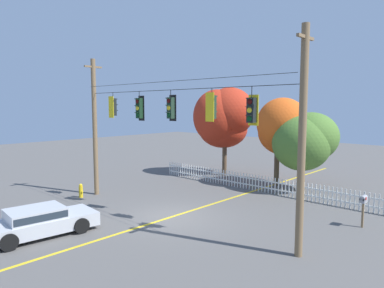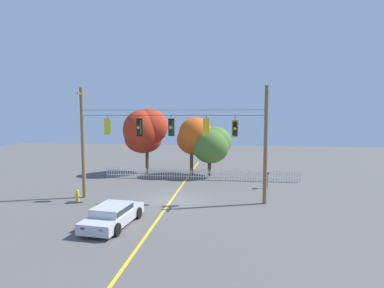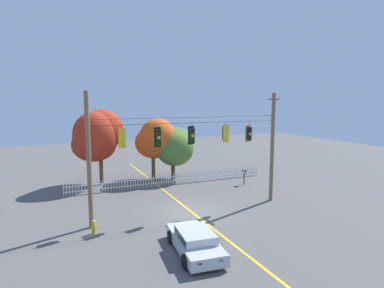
% 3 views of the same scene
% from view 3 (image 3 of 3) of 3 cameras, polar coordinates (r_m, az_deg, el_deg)
% --- Properties ---
extents(ground, '(80.00, 80.00, 0.00)m').
position_cam_3_polar(ground, '(21.87, -0.04, -11.92)').
color(ground, '#565451').
extents(lane_centerline_stripe, '(0.16, 36.00, 0.01)m').
position_cam_3_polar(lane_centerline_stripe, '(21.87, -0.04, -11.91)').
color(lane_centerline_stripe, gold).
rests_on(lane_centerline_stripe, ground).
extents(signal_support_span, '(13.04, 1.10, 7.88)m').
position_cam_3_polar(signal_support_span, '(20.86, -0.04, -1.44)').
color(signal_support_span, brown).
rests_on(signal_support_span, ground).
extents(traffic_signal_northbound_primary, '(0.43, 0.38, 1.36)m').
position_cam_3_polar(traffic_signal_northbound_primary, '(19.35, -12.32, 1.02)').
color(traffic_signal_northbound_primary, black).
extents(traffic_signal_westbound_side, '(0.43, 0.38, 1.46)m').
position_cam_3_polar(traffic_signal_westbound_side, '(19.94, -5.98, 1.18)').
color(traffic_signal_westbound_side, black).
extents(traffic_signal_eastbound_side, '(0.43, 0.38, 1.41)m').
position_cam_3_polar(traffic_signal_eastbound_side, '(20.73, -0.02, 1.53)').
color(traffic_signal_eastbound_side, black).
extents(traffic_signal_northbound_secondary, '(0.43, 0.38, 1.36)m').
position_cam_3_polar(traffic_signal_northbound_secondary, '(21.80, 5.85, 1.91)').
color(traffic_signal_northbound_secondary, black).
extents(traffic_signal_southbound_primary, '(0.43, 0.38, 1.46)m').
position_cam_3_polar(traffic_signal_southbound_primary, '(22.83, 10.02, 1.81)').
color(traffic_signal_southbound_primary, black).
extents(white_picket_fence, '(17.85, 0.06, 0.99)m').
position_cam_3_polar(white_picket_fence, '(28.55, -3.52, -6.19)').
color(white_picket_fence, silver).
rests_on(white_picket_fence, ground).
extents(autumn_maple_near_fence, '(4.48, 4.23, 6.59)m').
position_cam_3_polar(autumn_maple_near_fence, '(29.06, -16.40, 1.33)').
color(autumn_maple_near_fence, brown).
rests_on(autumn_maple_near_fence, ground).
extents(autumn_maple_mid, '(3.65, 3.85, 5.74)m').
position_cam_3_polar(autumn_maple_mid, '(29.94, -6.36, 0.79)').
color(autumn_maple_mid, brown).
rests_on(autumn_maple_mid, ground).
extents(autumn_oak_far_east, '(3.75, 3.83, 4.84)m').
position_cam_3_polar(autumn_oak_far_east, '(30.12, -2.95, -0.33)').
color(autumn_oak_far_east, '#473828').
rests_on(autumn_oak_far_east, ground).
extents(parked_car, '(2.29, 4.54, 1.15)m').
position_cam_3_polar(parked_car, '(16.33, 0.51, -16.66)').
color(parked_car, '#B7BABF').
rests_on(parked_car, ground).
extents(fire_hydrant, '(0.38, 0.22, 0.80)m').
position_cam_3_polar(fire_hydrant, '(19.23, -16.97, -13.83)').
color(fire_hydrant, gold).
rests_on(fire_hydrant, ground).
extents(roadside_mailbox, '(0.25, 0.44, 1.40)m').
position_cam_3_polar(roadside_mailbox, '(28.71, 9.21, -4.87)').
color(roadside_mailbox, brown).
rests_on(roadside_mailbox, ground).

